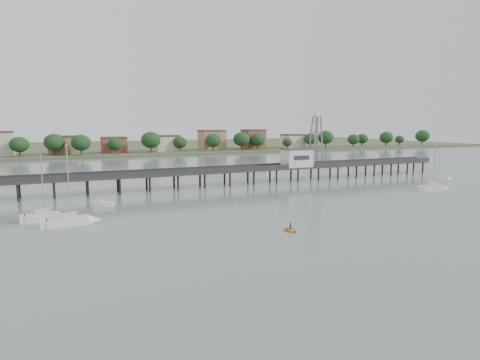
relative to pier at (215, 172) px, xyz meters
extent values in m
plane|color=slate|center=(0.00, -60.00, -3.79)|extent=(500.00, 500.00, 0.00)
cube|color=#2D2823|center=(0.00, 0.00, -0.04)|extent=(150.00, 5.00, 0.50)
cube|color=#333335|center=(0.00, -2.40, 0.76)|extent=(150.00, 0.12, 1.10)
cube|color=#333335|center=(0.00, 2.40, 0.76)|extent=(150.00, 0.12, 1.10)
cylinder|color=black|center=(0.00, -1.90, -1.99)|extent=(0.50, 0.50, 4.40)
cylinder|color=black|center=(0.00, 1.90, -1.99)|extent=(0.50, 0.50, 4.40)
cylinder|color=black|center=(73.00, -1.90, -1.99)|extent=(0.50, 0.50, 4.40)
cylinder|color=black|center=(73.00, 1.90, -1.99)|extent=(0.50, 0.50, 4.40)
cube|color=silver|center=(25.00, 0.00, 2.71)|extent=(8.00, 5.00, 5.00)
cube|color=#4C3833|center=(25.00, 0.00, 5.36)|extent=(8.40, 5.40, 0.30)
cube|color=slate|center=(31.50, 0.00, 14.36)|extent=(1.80, 1.80, 0.30)
cube|color=silver|center=(31.50, 0.00, 15.11)|extent=(0.90, 0.90, 1.20)
cube|color=white|center=(62.32, -16.36, -3.32)|extent=(5.43, 4.28, 1.65)
cone|color=white|center=(65.09, -17.96, -3.32)|extent=(2.84, 2.79, 1.99)
cube|color=silver|center=(62.32, -16.36, -2.14)|extent=(2.77, 2.52, 0.75)
cylinder|color=#A5A8AA|center=(62.63, -16.54, 2.30)|extent=(0.18, 0.18, 9.59)
cylinder|color=#A5A8AA|center=(61.58, -15.93, -1.59)|extent=(2.64, 1.60, 0.12)
cube|color=white|center=(-36.15, -28.68, -3.32)|extent=(6.33, 2.64, 1.65)
cone|color=white|center=(-32.24, -28.55, -3.32)|extent=(2.69, 2.52, 2.43)
cube|color=silver|center=(-36.15, -28.68, -2.14)|extent=(2.84, 2.04, 0.75)
cylinder|color=#A5A8AA|center=(-35.71, -28.67, 3.37)|extent=(0.18, 0.18, 11.72)
cylinder|color=#A5A8AA|center=(-37.19, -28.72, -1.59)|extent=(3.65, 0.25, 0.12)
cube|color=white|center=(-39.99, -23.53, -3.32)|extent=(5.41, 2.43, 1.65)
cone|color=white|center=(-36.70, -23.29, -3.32)|extent=(2.34, 2.21, 2.05)
cube|color=silver|center=(-39.99, -23.53, -2.14)|extent=(2.46, 1.81, 0.75)
cylinder|color=#A5A8AA|center=(-39.62, -23.50, 2.45)|extent=(0.18, 0.18, 9.89)
cylinder|color=#A5A8AA|center=(-40.87, -23.59, -1.59)|extent=(3.08, 0.34, 0.12)
cube|color=white|center=(45.79, -28.54, -3.32)|extent=(6.03, 3.53, 1.65)
cone|color=white|center=(49.21, -29.42, -3.32)|extent=(2.83, 2.72, 2.20)
cube|color=silver|center=(45.79, -28.54, -2.14)|extent=(2.87, 2.33, 0.75)
cylinder|color=#A5A8AA|center=(46.17, -28.64, 2.81)|extent=(0.18, 0.18, 10.61)
cylinder|color=#A5A8AA|center=(44.87, -28.31, -1.59)|extent=(3.23, 0.93, 0.12)
cube|color=white|center=(-29.30, -14.90, -3.43)|extent=(4.03, 2.82, 1.03)
cube|color=silver|center=(-30.07, -14.59, -2.81)|extent=(1.61, 1.61, 0.62)
imported|color=yellow|center=(-5.41, -46.34, -3.79)|extent=(1.90, 0.83, 2.57)
imported|color=black|center=(-5.41, -46.34, -3.79)|extent=(0.74, 1.21, 0.27)
ellipsoid|color=beige|center=(-36.26, -26.99, -3.71)|extent=(0.56, 0.56, 0.39)
ellipsoid|color=beige|center=(-23.88, -38.79, -3.71)|extent=(0.56, 0.56, 0.39)
ellipsoid|color=beige|center=(-4.31, -22.75, -3.71)|extent=(0.56, 0.56, 0.39)
ellipsoid|color=beige|center=(27.22, -15.58, -3.71)|extent=(0.56, 0.56, 0.39)
ellipsoid|color=beige|center=(39.73, -30.16, -3.71)|extent=(0.56, 0.56, 0.39)
ellipsoid|color=beige|center=(10.48, -38.85, -3.71)|extent=(0.56, 0.56, 0.39)
cube|color=#475133|center=(0.00, 185.00, -3.29)|extent=(500.00, 170.00, 1.40)
cube|color=brown|center=(-62.00, 123.00, 1.91)|extent=(13.00, 10.50, 9.00)
cube|color=brown|center=(-35.00, 123.00, 1.91)|extent=(13.00, 10.50, 9.00)
cube|color=brown|center=(-10.00, 123.00, 1.91)|extent=(13.00, 10.50, 9.00)
cube|color=brown|center=(18.00, 123.00, 1.91)|extent=(13.00, 10.50, 9.00)
cube|color=brown|center=(45.00, 123.00, 1.91)|extent=(13.00, 10.50, 9.00)
cube|color=brown|center=(72.00, 123.00, 1.91)|extent=(13.00, 10.50, 9.00)
cube|color=brown|center=(100.00, 123.00, 1.91)|extent=(13.00, 10.50, 9.00)
ellipsoid|color=#173515|center=(0.00, 111.00, 2.21)|extent=(8.00, 8.00, 6.80)
ellipsoid|color=#173515|center=(120.00, 111.00, 2.21)|extent=(8.00, 8.00, 6.80)
camera|label=1|loc=(-36.88, -97.13, 12.44)|focal=30.00mm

